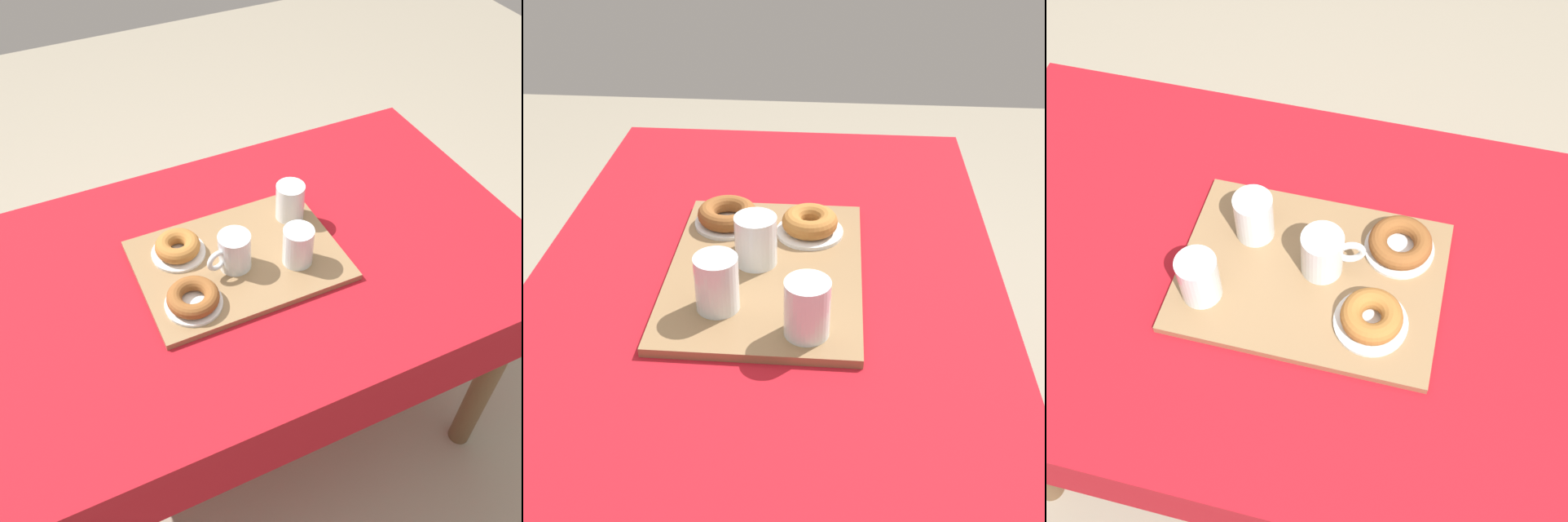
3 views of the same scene
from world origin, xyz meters
TOP-DOWN VIEW (x-y plane):
  - ground_plane at (0.00, 0.00)m, footprint 6.00×6.00m
  - dining_table at (0.00, 0.00)m, footprint 1.35×0.83m
  - serving_tray at (-0.03, 0.00)m, footprint 0.46×0.33m
  - tea_mug_left at (-0.05, -0.02)m, footprint 0.11×0.07m
  - water_glass_near at (0.09, -0.06)m, footprint 0.07×0.07m
  - water_glass_far at (0.14, 0.08)m, footprint 0.07×0.07m
  - donut_plate_left at (-0.15, 0.07)m, footprint 0.13×0.13m
  - sugar_donut_left at (-0.15, 0.07)m, footprint 0.11×0.11m
  - donut_plate_right at (-0.17, -0.09)m, footprint 0.13×0.13m
  - sugar_donut_right at (-0.17, -0.09)m, footprint 0.11×0.11m

SIDE VIEW (x-z plane):
  - ground_plane at x=0.00m, z-range 0.00..0.00m
  - dining_table at x=0.00m, z-range 0.28..1.06m
  - serving_tray at x=-0.03m, z-range 0.78..0.79m
  - donut_plate_left at x=-0.15m, z-range 0.79..0.80m
  - donut_plate_right at x=-0.17m, z-range 0.79..0.80m
  - sugar_donut_right at x=-0.17m, z-range 0.80..0.83m
  - sugar_donut_left at x=-0.15m, z-range 0.80..0.84m
  - water_glass_far at x=0.14m, z-range 0.79..0.88m
  - tea_mug_left at x=-0.05m, z-range 0.79..0.88m
  - water_glass_near at x=0.09m, z-range 0.79..0.88m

